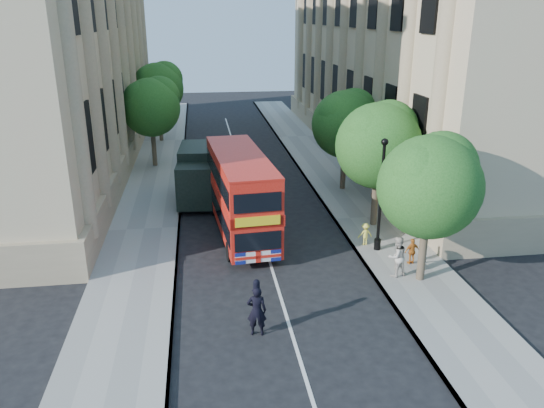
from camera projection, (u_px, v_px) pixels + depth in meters
name	position (u px, v px, depth m)	size (l,w,h in m)	color
ground	(292.00, 334.00, 17.98)	(120.00, 120.00, 0.00)	black
pavement_right	(366.00, 218.00, 28.04)	(3.50, 80.00, 0.12)	gray
pavement_left	(144.00, 230.00, 26.54)	(3.50, 80.00, 0.12)	gray
building_right	(421.00, 32.00, 39.12)	(12.00, 38.00, 18.00)	tan
building_left	(29.00, 34.00, 35.53)	(12.00, 38.00, 18.00)	tan
tree_right_near	(431.00, 181.00, 20.14)	(4.00, 4.00, 6.08)	#473828
tree_right_mid	(379.00, 141.00, 25.67)	(4.20, 4.20, 6.37)	#473828
tree_right_far	(346.00, 121.00, 31.31)	(4.00, 4.00, 6.15)	#473828
tree_left_far	(151.00, 104.00, 36.25)	(4.00, 4.00, 6.30)	#473828
tree_left_back	(158.00, 86.00, 43.62)	(4.20, 4.20, 6.65)	#473828
lamp_post	(381.00, 200.00, 23.38)	(0.32, 0.32, 5.16)	black
double_decker_bus	(241.00, 192.00, 25.54)	(2.95, 8.67, 3.93)	red
box_van	(199.00, 176.00, 30.29)	(2.55, 5.53, 3.08)	black
police_constable	(257.00, 311.00, 17.68)	(0.66, 0.43, 1.81)	black
woman_pedestrian	(397.00, 256.00, 21.47)	(0.84, 0.65, 1.72)	beige
child_a	(412.00, 251.00, 22.60)	(0.68, 0.28, 1.16)	orange
child_b	(365.00, 234.00, 24.51)	(0.68, 0.39, 1.06)	#F5EB53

